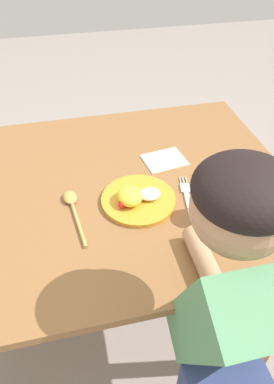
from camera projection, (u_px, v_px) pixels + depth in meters
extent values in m
plane|color=gray|center=(110.00, 311.00, 1.57)|extent=(8.00, 8.00, 0.00)
cube|color=brown|center=(97.00, 191.00, 1.09)|extent=(1.25, 0.90, 0.03)
cube|color=brown|center=(201.00, 184.00, 1.68)|extent=(0.05, 0.05, 0.72)
cylinder|color=gold|center=(138.00, 199.00, 1.03)|extent=(0.22, 0.22, 0.01)
ellipsoid|color=yellow|center=(130.00, 196.00, 1.00)|extent=(0.07, 0.08, 0.04)
ellipsoid|color=red|center=(125.00, 199.00, 1.01)|extent=(0.03, 0.02, 0.02)
ellipsoid|color=red|center=(122.00, 204.00, 0.99)|extent=(0.04, 0.04, 0.03)
ellipsoid|color=white|center=(150.00, 194.00, 1.02)|extent=(0.06, 0.06, 0.02)
cube|color=silver|center=(189.00, 206.00, 1.01)|extent=(0.04, 0.12, 0.01)
cube|color=silver|center=(185.00, 188.00, 1.07)|extent=(0.03, 0.04, 0.01)
cylinder|color=silver|center=(186.00, 180.00, 1.10)|extent=(0.01, 0.04, 0.00)
cylinder|color=silver|center=(183.00, 180.00, 1.10)|extent=(0.01, 0.04, 0.00)
cylinder|color=silver|center=(180.00, 181.00, 1.10)|extent=(0.01, 0.04, 0.00)
cylinder|color=tan|center=(79.00, 225.00, 0.95)|extent=(0.03, 0.17, 0.01)
ellipsoid|color=tan|center=(70.00, 197.00, 1.03)|extent=(0.05, 0.06, 0.02)
cylinder|color=#DE6D56|center=(216.00, 206.00, 0.95)|extent=(0.07, 0.07, 0.09)
cube|color=#599966|center=(232.00, 319.00, 0.72)|extent=(0.20, 0.27, 0.39)
sphere|color=tan|center=(242.00, 208.00, 0.60)|extent=(0.18, 0.18, 0.18)
ellipsoid|color=black|center=(247.00, 190.00, 0.57)|extent=(0.19, 0.19, 0.10)
cylinder|color=tan|center=(203.00, 259.00, 0.84)|extent=(0.05, 0.18, 0.05)
cube|color=white|center=(164.00, 160.00, 1.18)|extent=(0.15, 0.13, 0.00)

